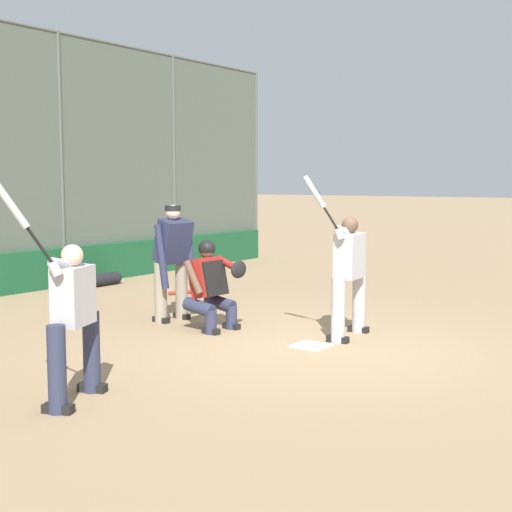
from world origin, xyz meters
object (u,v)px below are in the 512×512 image
Objects in this scene: batter_on_deck at (73,317)px; catcher_behind_plate at (211,283)px; equipment_bag_dugout_side at (95,281)px; umpire_home at (173,259)px; spare_bat_near_backstop at (186,292)px; batter_at_plate at (349,272)px.

catcher_behind_plate is at bearing 175.49° from batter_on_deck.
equipment_bag_dugout_side is at bearing -154.90° from batter_on_deck.
batter_on_deck is (3.26, 1.03, 0.16)m from catcher_behind_plate.
umpire_home is at bearing 65.64° from equipment_bag_dugout_side.
umpire_home is 2.08× the size of spare_bat_near_backstop.
spare_bat_near_backstop is at bearing -169.86° from batter_on_deck.
catcher_behind_plate is 0.91m from umpire_home.
batter_at_plate is 4.45m from spare_bat_near_backstop.
batter_at_plate reaches higher than batter_on_deck.
batter_on_deck is at bearing 35.72° from umpire_home.
equipment_bag_dugout_side is at bearing -109.22° from catcher_behind_plate.
spare_bat_near_backstop is (-5.40, -3.39, -0.77)m from batter_on_deck.
batter_on_deck is (3.42, 1.88, -0.11)m from umpire_home.
equipment_bag_dugout_side is at bearing -105.95° from batter_at_plate.
spare_bat_near_backstop is 0.61× the size of equipment_bag_dugout_side.
catcher_behind_plate reaches higher than spare_bat_near_backstop.
batter_at_plate is 1.90m from catcher_behind_plate.
umpire_home is at bearing -84.66° from batter_at_plate.
batter_at_plate is at bearing 97.44° from spare_bat_near_backstop.
umpire_home is at bearing -173.17° from batter_on_deck.
umpire_home reaches higher than spare_bat_near_backstop.
batter_at_plate is 6.24m from equipment_bag_dugout_side.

